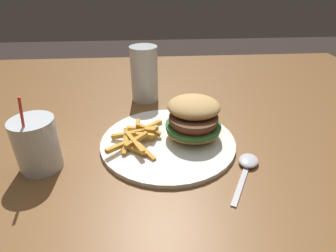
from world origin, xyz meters
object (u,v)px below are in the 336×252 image
object	(u,v)px
beer_glass	(144,76)
spoon	(248,163)
meal_plate_near	(180,130)
juice_glass	(37,145)

from	to	relation	value
beer_glass	spoon	bearing A→B (deg)	-58.83
beer_glass	spoon	size ratio (longest dim) A/B	1.06
meal_plate_near	juice_glass	size ratio (longest dim) A/B	1.84
meal_plate_near	juice_glass	xyz separation A→B (m)	(-0.29, -0.07, 0.02)
beer_glass	juice_glass	bearing A→B (deg)	-123.91
meal_plate_near	beer_glass	distance (m)	0.25
meal_plate_near	beer_glass	world-z (taller)	beer_glass
juice_glass	spoon	world-z (taller)	juice_glass
meal_plate_near	beer_glass	size ratio (longest dim) A/B	1.91
beer_glass	spoon	distance (m)	0.40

